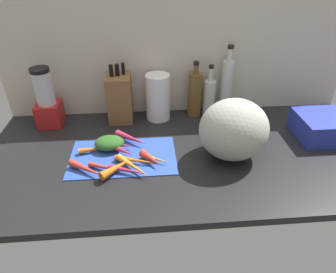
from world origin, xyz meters
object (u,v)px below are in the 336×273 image
object	(u,v)px
carrot_8	(155,159)
bottle_2	(226,86)
carrot_9	(137,160)
carrot_1	(117,167)
cutting_board	(123,157)
carrot_2	(151,159)
carrot_4	(87,169)
carrot_10	(93,149)
bottle_0	(195,94)
blender_appliance	(47,101)
knife_block	(120,98)
carrot_11	(106,168)
carrot_6	(133,166)
dish_rack	(325,126)
paper_towel_roll	(158,97)
bottle_1	(209,97)
carrot_0	(131,138)
carrot_5	(118,145)
carrot_7	(127,170)
carrot_3	(120,150)

from	to	relation	value
carrot_8	bottle_2	size ratio (longest dim) A/B	0.33
carrot_9	carrot_1	bearing A→B (deg)	-148.85
cutting_board	carrot_1	xyz separation A→B (cm)	(-1.57, -9.54, 2.16)
carrot_2	carrot_4	size ratio (longest dim) A/B	0.67
carrot_10	bottle_0	xyz separation A→B (cm)	(47.33, 30.27, 9.61)
blender_appliance	bottle_2	bearing A→B (deg)	3.11
blender_appliance	knife_block	bearing A→B (deg)	3.49
carrot_1	carrot_11	size ratio (longest dim) A/B	1.05
carrot_4	bottle_2	world-z (taller)	bottle_2
carrot_6	carrot_1	bearing A→B (deg)	-173.81
blender_appliance	dish_rack	bearing A→B (deg)	-9.56
paper_towel_roll	bottle_1	bearing A→B (deg)	3.21
carrot_0	carrot_11	xyz separation A→B (cm)	(-9.25, -18.73, -0.67)
bottle_2	dish_rack	world-z (taller)	bottle_2
carrot_5	carrot_8	distance (cm)	18.73
bottle_1	carrot_4	bearing A→B (deg)	-141.88
blender_appliance	bottle_2	distance (cm)	86.90
carrot_8	dish_rack	xyz separation A→B (cm)	(77.60, 13.72, 3.30)
cutting_board	knife_block	size ratio (longest dim) A/B	1.53
carrot_10	carrot_9	bearing A→B (deg)	-27.15
carrot_4	carrot_9	xyz separation A→B (cm)	(18.78, 4.39, -0.36)
carrot_6	carrot_8	size ratio (longest dim) A/B	1.50
bottle_0	dish_rack	world-z (taller)	bottle_0
carrot_0	bottle_0	distance (cm)	40.85
carrot_7	carrot_1	bearing A→B (deg)	155.89
carrot_3	bottle_1	size ratio (longest dim) A/B	0.50
carrot_1	carrot_3	size ratio (longest dim) A/B	1.15
carrot_11	carrot_3	bearing A→B (deg)	64.41
carrot_1	knife_block	distance (cm)	42.99
blender_appliance	carrot_11	bearing A→B (deg)	-52.49
carrot_10	paper_towel_roll	size ratio (longest dim) A/B	0.52
carrot_5	bottle_0	world-z (taller)	bottle_0
carrot_3	carrot_7	distance (cm)	13.52
carrot_9	knife_block	bearing A→B (deg)	101.65
cutting_board	knife_block	bearing A→B (deg)	93.71
carrot_7	carrot_9	size ratio (longest dim) A/B	0.84
knife_block	dish_rack	size ratio (longest dim) A/B	1.11
cutting_board	carrot_4	world-z (taller)	carrot_4
carrot_3	blender_appliance	distance (cm)	46.14
carrot_0	carrot_8	world-z (taller)	carrot_0
carrot_9	bottle_0	size ratio (longest dim) A/B	0.64
dish_rack	knife_block	bearing A→B (deg)	165.86
carrot_2	bottle_1	bearing A→B (deg)	51.77
bottle_1	carrot_11	bearing A→B (deg)	-138.63
carrot_10	dish_rack	distance (cm)	103.38
carrot_9	carrot_5	bearing A→B (deg)	124.27
bottle_1	dish_rack	xyz separation A→B (cm)	(48.67, -24.70, -4.77)
carrot_11	blender_appliance	size ratio (longest dim) A/B	0.51
carrot_2	carrot_4	distance (cm)	24.88
carrot_10	carrot_3	bearing A→B (deg)	-11.12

